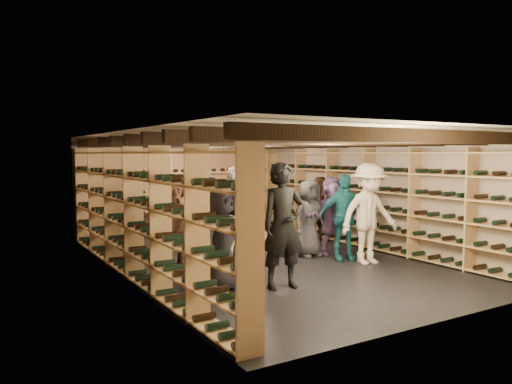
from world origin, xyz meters
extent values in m
plane|color=black|center=(0.00, 0.00, 0.00)|extent=(8.00, 8.00, 0.00)
cube|color=tan|center=(0.00, 4.00, 1.20)|extent=(5.50, 0.02, 2.40)
cube|color=tan|center=(0.00, -4.00, 1.20)|extent=(5.50, 0.02, 2.40)
cube|color=tan|center=(-2.75, 0.00, 1.20)|extent=(0.02, 8.00, 2.40)
cube|color=tan|center=(2.75, 0.00, 1.20)|extent=(0.02, 8.00, 2.40)
cube|color=beige|center=(0.00, 0.00, 2.40)|extent=(5.50, 8.00, 0.01)
cube|color=black|center=(0.00, -3.50, 2.26)|extent=(5.40, 0.12, 0.18)
cube|color=black|center=(0.00, -2.62, 2.26)|extent=(5.40, 0.12, 0.18)
cube|color=black|center=(0.00, -1.75, 2.26)|extent=(5.40, 0.12, 0.18)
cube|color=black|center=(0.00, -0.88, 2.26)|extent=(5.40, 0.12, 0.18)
cube|color=black|center=(0.00, 0.00, 2.26)|extent=(5.40, 0.12, 0.18)
cube|color=black|center=(0.00, 0.88, 2.26)|extent=(5.40, 0.12, 0.18)
cube|color=black|center=(0.00, 1.75, 2.26)|extent=(5.40, 0.12, 0.18)
cube|color=black|center=(0.00, 2.62, 2.26)|extent=(5.40, 0.12, 0.18)
cube|color=black|center=(0.00, 3.50, 2.26)|extent=(5.40, 0.12, 0.18)
cube|color=tan|center=(-2.57, 0.00, 1.07)|extent=(0.32, 7.50, 2.15)
cube|color=tan|center=(2.57, 0.00, 1.07)|extent=(0.32, 7.50, 2.15)
cube|color=tan|center=(0.00, 3.83, 1.07)|extent=(4.70, 0.30, 2.15)
cube|color=tan|center=(-0.13, 1.30, 0.09)|extent=(0.59, 0.51, 0.17)
cube|color=tan|center=(-0.13, 1.30, 0.26)|extent=(0.59, 0.51, 0.17)
cube|color=tan|center=(-0.13, 1.30, 0.43)|extent=(0.59, 0.51, 0.17)
cube|color=tan|center=(-0.13, 1.30, 0.59)|extent=(0.59, 0.51, 0.17)
cube|color=tan|center=(-0.13, 1.30, 0.77)|extent=(0.59, 0.51, 0.17)
cube|color=tan|center=(-0.50, 2.60, 0.09)|extent=(0.58, 0.48, 0.17)
cube|color=tan|center=(-0.50, 2.60, 0.26)|extent=(0.58, 0.48, 0.17)
cube|color=tan|center=(-0.50, 2.60, 0.43)|extent=(0.58, 0.48, 0.17)
cube|color=tan|center=(1.41, 2.01, 0.09)|extent=(0.57, 0.45, 0.17)
imported|color=black|center=(-1.69, -1.43, 0.77)|extent=(0.88, 0.75, 1.53)
imported|color=black|center=(-0.82, -1.75, 0.95)|extent=(0.74, 0.53, 1.91)
imported|color=#585E3C|center=(-0.65, -0.46, 0.79)|extent=(0.88, 0.75, 1.57)
imported|color=beige|center=(1.47, -1.17, 0.93)|extent=(1.27, 0.80, 1.87)
imported|color=#1A686F|center=(1.30, -0.65, 0.82)|extent=(1.05, 0.75, 1.65)
imported|color=brown|center=(-1.84, 0.18, 0.82)|extent=(1.54, 0.55, 1.64)
imported|color=#1E193F|center=(-0.89, 1.03, 0.84)|extent=(0.95, 0.76, 1.68)
imported|color=gray|center=(-0.04, 1.19, 0.88)|extent=(0.75, 0.64, 1.76)
imported|color=#482E1D|center=(2.18, 1.10, 0.75)|extent=(0.76, 0.61, 1.51)
imported|color=#234D2A|center=(-0.94, 0.30, 0.75)|extent=(0.95, 0.63, 1.50)
imported|color=slate|center=(1.48, -0.13, 0.79)|extent=(1.47, 0.49, 1.58)
imported|color=#2E2D32|center=(0.93, -0.08, 0.76)|extent=(0.79, 0.56, 1.52)
camera|label=1|loc=(-5.00, -7.91, 2.03)|focal=35.00mm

